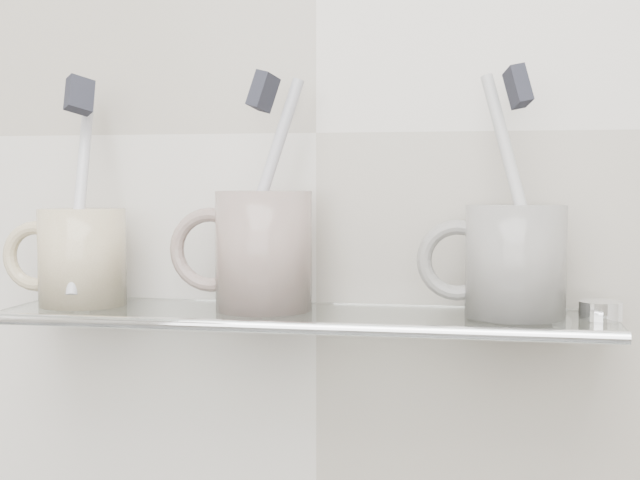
% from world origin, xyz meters
% --- Properties ---
extents(wall_back, '(2.50, 0.00, 2.50)m').
position_xyz_m(wall_back, '(0.00, 1.10, 1.25)').
color(wall_back, silver).
rests_on(wall_back, ground).
extents(shelf_glass, '(0.50, 0.12, 0.01)m').
position_xyz_m(shelf_glass, '(0.00, 1.04, 1.10)').
color(shelf_glass, silver).
rests_on(shelf_glass, wall_back).
extents(shelf_rail, '(0.50, 0.01, 0.01)m').
position_xyz_m(shelf_rail, '(0.00, 0.98, 1.10)').
color(shelf_rail, silver).
rests_on(shelf_rail, shelf_glass).
extents(bracket_left, '(0.02, 0.03, 0.02)m').
position_xyz_m(bracket_left, '(-0.21, 1.09, 1.09)').
color(bracket_left, silver).
rests_on(bracket_left, wall_back).
extents(bracket_right, '(0.02, 0.03, 0.02)m').
position_xyz_m(bracket_right, '(0.21, 1.09, 1.09)').
color(bracket_right, silver).
rests_on(bracket_right, wall_back).
extents(mug_left, '(0.09, 0.09, 0.08)m').
position_xyz_m(mug_left, '(-0.20, 1.04, 1.14)').
color(mug_left, beige).
rests_on(mug_left, shelf_glass).
extents(mug_left_handle, '(0.06, 0.01, 0.06)m').
position_xyz_m(mug_left_handle, '(-0.24, 1.04, 1.14)').
color(mug_left_handle, beige).
rests_on(mug_left_handle, mug_left).
extents(toothbrush_left, '(0.03, 0.08, 0.18)m').
position_xyz_m(toothbrush_left, '(-0.20, 1.04, 1.20)').
color(toothbrush_left, silver).
rests_on(toothbrush_left, mug_left).
extents(bristles_left, '(0.03, 0.03, 0.04)m').
position_xyz_m(bristles_left, '(-0.20, 1.04, 1.28)').
color(bristles_left, '#22232C').
rests_on(bristles_left, toothbrush_left).
extents(mug_center, '(0.09, 0.09, 0.10)m').
position_xyz_m(mug_center, '(-0.03, 1.04, 1.15)').
color(mug_center, silver).
rests_on(mug_center, shelf_glass).
extents(mug_center_handle, '(0.07, 0.01, 0.07)m').
position_xyz_m(mug_center_handle, '(-0.08, 1.04, 1.15)').
color(mug_center_handle, silver).
rests_on(mug_center_handle, mug_center).
extents(toothbrush_center, '(0.07, 0.03, 0.18)m').
position_xyz_m(toothbrush_center, '(-0.03, 1.04, 1.20)').
color(toothbrush_center, '#B5B4C1').
rests_on(toothbrush_center, mug_center).
extents(bristles_center, '(0.03, 0.03, 0.04)m').
position_xyz_m(bristles_center, '(-0.03, 1.04, 1.28)').
color(bristles_center, '#22232C').
rests_on(bristles_center, toothbrush_center).
extents(mug_right, '(0.10, 0.10, 0.09)m').
position_xyz_m(mug_right, '(0.17, 1.04, 1.14)').
color(mug_right, silver).
rests_on(mug_right, shelf_glass).
extents(mug_right_handle, '(0.07, 0.01, 0.07)m').
position_xyz_m(mug_right_handle, '(0.13, 1.04, 1.14)').
color(mug_right_handle, silver).
rests_on(mug_right_handle, mug_right).
extents(toothbrush_right, '(0.06, 0.04, 0.19)m').
position_xyz_m(toothbrush_right, '(0.17, 1.04, 1.20)').
color(toothbrush_right, beige).
rests_on(toothbrush_right, mug_right).
extents(bristles_right, '(0.02, 0.03, 0.04)m').
position_xyz_m(bristles_right, '(0.17, 1.04, 1.28)').
color(bristles_right, '#22232C').
rests_on(bristles_right, toothbrush_right).
extents(chrome_cap, '(0.03, 0.03, 0.01)m').
position_xyz_m(chrome_cap, '(0.24, 1.04, 1.11)').
color(chrome_cap, silver).
rests_on(chrome_cap, shelf_glass).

